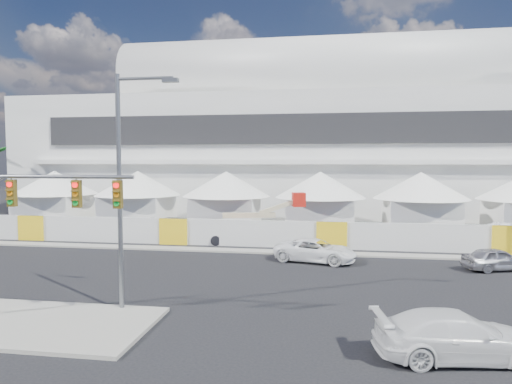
% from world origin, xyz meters
% --- Properties ---
extents(ground, '(160.00, 160.00, 0.00)m').
position_xyz_m(ground, '(0.00, 0.00, 0.00)').
color(ground, black).
rests_on(ground, ground).
extents(median_island, '(10.00, 5.00, 0.15)m').
position_xyz_m(median_island, '(-6.00, -3.00, 0.07)').
color(median_island, gray).
rests_on(median_island, ground).
extents(stadium, '(80.00, 24.80, 21.98)m').
position_xyz_m(stadium, '(8.71, 41.50, 9.45)').
color(stadium, silver).
rests_on(stadium, ground).
extents(tent_row, '(53.40, 8.40, 5.40)m').
position_xyz_m(tent_row, '(0.50, 24.00, 3.15)').
color(tent_row, white).
rests_on(tent_row, ground).
extents(hoarding_fence, '(70.00, 0.25, 2.00)m').
position_xyz_m(hoarding_fence, '(6.00, 14.50, 1.00)').
color(hoarding_fence, silver).
rests_on(hoarding_fence, ground).
extents(sedan_silver, '(2.73, 4.23, 1.34)m').
position_xyz_m(sedan_silver, '(15.55, 9.48, 0.67)').
color(sedan_silver, '#AFAEB2').
rests_on(sedan_silver, ground).
extents(pickup_curb, '(3.54, 5.61, 1.44)m').
position_xyz_m(pickup_curb, '(4.95, 10.13, 0.72)').
color(pickup_curb, white).
rests_on(pickup_curb, ground).
extents(pickup_near, '(3.00, 5.63, 1.55)m').
position_xyz_m(pickup_near, '(9.89, -3.58, 0.78)').
color(pickup_near, white).
rests_on(pickup_near, ground).
extents(lot_car_a, '(2.88, 5.09, 1.59)m').
position_xyz_m(lot_car_a, '(19.62, 18.53, 0.79)').
color(lot_car_a, white).
rests_on(lot_car_a, ground).
extents(lot_car_c, '(3.23, 5.28, 1.43)m').
position_xyz_m(lot_car_c, '(-7.30, 19.38, 0.71)').
color(lot_car_c, silver).
rests_on(lot_car_c, ground).
extents(streetlight_median, '(2.74, 0.28, 9.91)m').
position_xyz_m(streetlight_median, '(-2.77, -0.80, 5.84)').
color(streetlight_median, slate).
rests_on(streetlight_median, median_island).
extents(boom_lift, '(7.94, 2.62, 3.92)m').
position_xyz_m(boom_lift, '(-0.92, 15.73, 1.06)').
color(boom_lift, red).
rests_on(boom_lift, ground).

